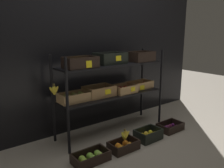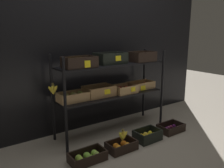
{
  "view_description": "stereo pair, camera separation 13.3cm",
  "coord_description": "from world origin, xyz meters",
  "px_view_note": "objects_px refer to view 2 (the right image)",
  "views": [
    {
      "loc": [
        -1.76,
        -2.28,
        1.3
      ],
      "look_at": [
        0.0,
        0.0,
        0.64
      ],
      "focal_mm": 37.07,
      "sensor_mm": 36.0,
      "label": 1
    },
    {
      "loc": [
        -1.65,
        -2.35,
        1.3
      ],
      "look_at": [
        0.0,
        0.0,
        0.64
      ],
      "focal_mm": 37.07,
      "sensor_mm": 36.0,
      "label": 2
    }
  ],
  "objects_px": {
    "crate_ground_plum": "(171,129)",
    "banana_bunch_loose": "(123,136)",
    "display_rack": "(111,79)",
    "crate_ground_orange": "(121,146)",
    "crate_ground_apple_green": "(88,157)",
    "crate_ground_lemon": "(147,136)"
  },
  "relations": [
    {
      "from": "display_rack",
      "to": "crate_ground_apple_green",
      "type": "xyz_separation_m",
      "value": [
        -0.61,
        -0.47,
        -0.66
      ]
    },
    {
      "from": "crate_ground_orange",
      "to": "crate_ground_plum",
      "type": "height_order",
      "value": "crate_ground_orange"
    },
    {
      "from": "crate_ground_apple_green",
      "to": "crate_ground_lemon",
      "type": "distance_m",
      "value": 0.83
    },
    {
      "from": "display_rack",
      "to": "banana_bunch_loose",
      "type": "bearing_deg",
      "value": -110.19
    },
    {
      "from": "crate_ground_apple_green",
      "to": "crate_ground_plum",
      "type": "relative_size",
      "value": 1.12
    },
    {
      "from": "crate_ground_plum",
      "to": "banana_bunch_loose",
      "type": "relative_size",
      "value": 2.4
    },
    {
      "from": "crate_ground_plum",
      "to": "banana_bunch_loose",
      "type": "distance_m",
      "value": 0.83
    },
    {
      "from": "crate_ground_orange",
      "to": "crate_ground_lemon",
      "type": "distance_m",
      "value": 0.41
    },
    {
      "from": "display_rack",
      "to": "crate_ground_orange",
      "type": "distance_m",
      "value": 0.84
    },
    {
      "from": "crate_ground_apple_green",
      "to": "banana_bunch_loose",
      "type": "xyz_separation_m",
      "value": [
        0.43,
        -0.02,
        0.12
      ]
    },
    {
      "from": "display_rack",
      "to": "banana_bunch_loose",
      "type": "xyz_separation_m",
      "value": [
        -0.18,
        -0.49,
        -0.53
      ]
    },
    {
      "from": "display_rack",
      "to": "crate_ground_orange",
      "type": "relative_size",
      "value": 4.74
    },
    {
      "from": "display_rack",
      "to": "crate_ground_apple_green",
      "type": "relative_size",
      "value": 4.19
    },
    {
      "from": "crate_ground_lemon",
      "to": "crate_ground_plum",
      "type": "relative_size",
      "value": 0.94
    },
    {
      "from": "crate_ground_plum",
      "to": "crate_ground_apple_green",
      "type": "bearing_deg",
      "value": -179.95
    },
    {
      "from": "display_rack",
      "to": "crate_ground_lemon",
      "type": "bearing_deg",
      "value": -65.88
    },
    {
      "from": "crate_ground_lemon",
      "to": "crate_ground_plum",
      "type": "xyz_separation_m",
      "value": [
        0.43,
        0.01,
        -0.01
      ]
    },
    {
      "from": "crate_ground_lemon",
      "to": "banana_bunch_loose",
      "type": "bearing_deg",
      "value": -178.33
    },
    {
      "from": "display_rack",
      "to": "banana_bunch_loose",
      "type": "height_order",
      "value": "display_rack"
    },
    {
      "from": "crate_ground_orange",
      "to": "banana_bunch_loose",
      "type": "xyz_separation_m",
      "value": [
        0.02,
        0.0,
        0.12
      ]
    },
    {
      "from": "crate_ground_lemon",
      "to": "crate_ground_plum",
      "type": "height_order",
      "value": "crate_ground_lemon"
    },
    {
      "from": "display_rack",
      "to": "crate_ground_orange",
      "type": "xyz_separation_m",
      "value": [
        -0.19,
        -0.49,
        -0.66
      ]
    }
  ]
}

